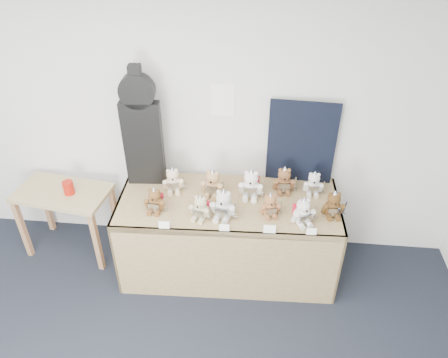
# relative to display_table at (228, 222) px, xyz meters

# --- Properties ---
(room_shell) EXTENTS (6.00, 6.00, 6.00)m
(room_shell) POSITION_rel_display_table_xyz_m (-0.10, 0.54, 0.92)
(room_shell) COLOR silver
(room_shell) RESTS_ON floor
(display_table) EXTENTS (1.99, 0.89, 0.82)m
(display_table) POSITION_rel_display_table_xyz_m (0.00, 0.00, 0.00)
(display_table) COLOR olive
(display_table) RESTS_ON floor
(side_table) EXTENTS (0.93, 0.60, 0.73)m
(side_table) POSITION_rel_display_table_xyz_m (-1.60, 0.19, -0.04)
(side_table) COLOR #997B52
(side_table) RESTS_ON floor
(guitar_case) EXTENTS (0.35, 0.13, 1.13)m
(guitar_case) POSITION_rel_display_table_xyz_m (-0.79, 0.31, 0.73)
(guitar_case) COLOR black
(guitar_case) RESTS_ON display_table
(navy_board) EXTENTS (0.60, 0.06, 0.80)m
(navy_board) POSITION_rel_display_table_xyz_m (0.61, 0.47, 0.58)
(navy_board) COLOR black
(navy_board) RESTS_ON display_table
(red_cup) EXTENTS (0.10, 0.10, 0.13)m
(red_cup) POSITION_rel_display_table_xyz_m (-1.51, 0.16, 0.15)
(red_cup) COLOR #AC170B
(red_cup) RESTS_ON side_table
(teddy_front_far_left) EXTENTS (0.20, 0.17, 0.25)m
(teddy_front_far_left) POSITION_rel_display_table_xyz_m (-0.61, -0.10, 0.27)
(teddy_front_far_left) COLOR brown
(teddy_front_far_left) RESTS_ON display_table
(teddy_front_left) EXTENTS (0.20, 0.19, 0.25)m
(teddy_front_left) POSITION_rel_display_table_xyz_m (-0.22, -0.16, 0.27)
(teddy_front_left) COLOR #C2B488
(teddy_front_left) RESTS_ON display_table
(teddy_front_centre) EXTENTS (0.25, 0.22, 0.30)m
(teddy_front_centre) POSITION_rel_display_table_xyz_m (-0.03, -0.13, 0.29)
(teddy_front_centre) COLOR beige
(teddy_front_centre) RESTS_ON display_table
(teddy_front_right) EXTENTS (0.20, 0.17, 0.24)m
(teddy_front_right) POSITION_rel_display_table_xyz_m (0.36, -0.06, 0.27)
(teddy_front_right) COLOR #965F39
(teddy_front_right) RESTS_ON display_table
(teddy_front_far_right) EXTENTS (0.22, 0.21, 0.27)m
(teddy_front_far_right) POSITION_rel_display_table_xyz_m (0.63, -0.14, 0.28)
(teddy_front_far_right) COLOR silver
(teddy_front_far_right) RESTS_ON display_table
(teddy_front_end) EXTENTS (0.21, 0.18, 0.26)m
(teddy_front_end) POSITION_rel_display_table_xyz_m (0.89, -0.02, 0.28)
(teddy_front_end) COLOR brown
(teddy_front_end) RESTS_ON display_table
(teddy_back_left) EXTENTS (0.22, 0.19, 0.26)m
(teddy_back_left) POSITION_rel_display_table_xyz_m (-0.52, 0.19, 0.28)
(teddy_back_left) COLOR beige
(teddy_back_left) RESTS_ON display_table
(teddy_back_centre_left) EXTENTS (0.23, 0.20, 0.28)m
(teddy_back_centre_left) POSITION_rel_display_table_xyz_m (-0.15, 0.17, 0.29)
(teddy_back_centre_left) COLOR tan
(teddy_back_centre_left) RESTS_ON display_table
(teddy_back_centre_right) EXTENTS (0.24, 0.20, 0.30)m
(teddy_back_centre_right) POSITION_rel_display_table_xyz_m (0.19, 0.18, 0.29)
(teddy_back_centre_right) COLOR white
(teddy_back_centre_right) RESTS_ON display_table
(teddy_back_right) EXTENTS (0.22, 0.18, 0.27)m
(teddy_back_right) POSITION_rel_display_table_xyz_m (0.48, 0.29, 0.28)
(teddy_back_right) COLOR brown
(teddy_back_right) RESTS_ON display_table
(teddy_back_end) EXTENTS (0.20, 0.16, 0.24)m
(teddy_back_end) POSITION_rel_display_table_xyz_m (0.74, 0.28, 0.27)
(teddy_back_end) COLOR white
(teddy_back_end) RESTS_ON display_table
(entry_card_a) EXTENTS (0.09, 0.02, 0.06)m
(entry_card_a) POSITION_rel_display_table_xyz_m (-0.49, -0.33, 0.21)
(entry_card_a) COLOR white
(entry_card_a) RESTS_ON display_table
(entry_card_b) EXTENTS (0.08, 0.02, 0.06)m
(entry_card_b) POSITION_rel_display_table_xyz_m (-0.00, -0.31, 0.21)
(entry_card_b) COLOR white
(entry_card_b) RESTS_ON display_table
(entry_card_c) EXTENTS (0.10, 0.02, 0.07)m
(entry_card_c) POSITION_rel_display_table_xyz_m (0.36, -0.30, 0.21)
(entry_card_c) COLOR white
(entry_card_c) RESTS_ON display_table
(entry_card_d) EXTENTS (0.08, 0.02, 0.06)m
(entry_card_d) POSITION_rel_display_table_xyz_m (0.70, -0.28, 0.21)
(entry_card_d) COLOR white
(entry_card_d) RESTS_ON display_table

